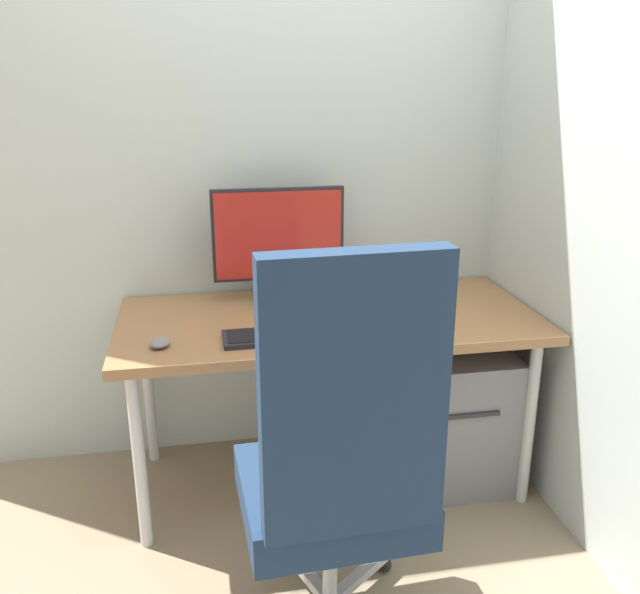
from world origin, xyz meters
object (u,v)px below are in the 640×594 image
at_px(mouse, 160,343).
at_px(office_chair, 340,464).
at_px(notebook, 397,317).
at_px(monitor, 278,239).
at_px(pen_holder, 415,286).
at_px(filing_cabinet, 443,408).
at_px(keyboard, 284,335).

bearing_deg(mouse, office_chair, -34.47).
xyz_separation_m(office_chair, notebook, (0.38, 0.74, 0.11)).
relative_size(monitor, pen_holder, 3.35).
height_order(filing_cabinet, mouse, mouse).
relative_size(monitor, mouse, 6.33).
bearing_deg(notebook, mouse, -158.95).
bearing_deg(mouse, pen_holder, 37.99).
height_order(office_chair, filing_cabinet, office_chair).
height_order(monitor, notebook, monitor).
xyz_separation_m(filing_cabinet, pen_holder, (-0.09, 0.16, 0.48)).
height_order(keyboard, mouse, mouse).
xyz_separation_m(monitor, keyboard, (-0.04, -0.40, -0.24)).
xyz_separation_m(office_chair, filing_cabinet, (0.61, 0.82, -0.32)).
relative_size(office_chair, keyboard, 2.90).
height_order(mouse, notebook, mouse).
height_order(office_chair, pen_holder, office_chair).
height_order(pen_holder, notebook, pen_holder).
relative_size(filing_cabinet, mouse, 6.87).
distance_m(keyboard, notebook, 0.45).
relative_size(office_chair, pen_holder, 7.92).
bearing_deg(keyboard, monitor, 84.77).
height_order(monitor, pen_holder, monitor).
relative_size(office_chair, monitor, 2.36).
xyz_separation_m(mouse, pen_holder, (0.99, 0.34, 0.03)).
height_order(keyboard, pen_holder, pen_holder).
bearing_deg(notebook, office_chair, -102.82).
relative_size(pen_holder, notebook, 0.86).
distance_m(office_chair, monitor, 1.10).
relative_size(filing_cabinet, notebook, 3.13).
bearing_deg(keyboard, pen_holder, 30.43).
bearing_deg(pen_holder, notebook, -121.04).
relative_size(filing_cabinet, keyboard, 1.33).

